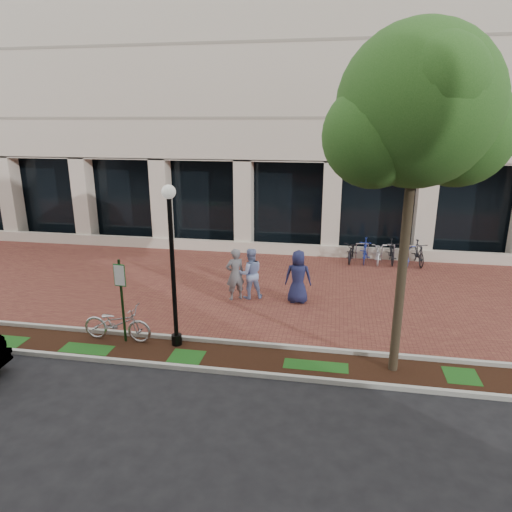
% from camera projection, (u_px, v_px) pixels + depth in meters
% --- Properties ---
extents(ground, '(120.00, 120.00, 0.00)m').
position_uv_depth(ground, '(271.00, 288.00, 16.69)').
color(ground, black).
rests_on(ground, ground).
extents(brick_plaza, '(40.00, 9.00, 0.01)m').
position_uv_depth(brick_plaza, '(271.00, 288.00, 16.69)').
color(brick_plaza, brown).
rests_on(brick_plaza, ground).
extents(planting_strip, '(40.00, 1.50, 0.01)m').
position_uv_depth(planting_strip, '(242.00, 359.00, 11.73)').
color(planting_strip, black).
rests_on(planting_strip, ground).
extents(curb_plaza_side, '(40.00, 0.12, 0.12)m').
position_uv_depth(curb_plaza_side, '(248.00, 344.00, 12.43)').
color(curb_plaza_side, '#B9B9AF').
rests_on(curb_plaza_side, ground).
extents(curb_street_side, '(40.00, 0.12, 0.12)m').
position_uv_depth(curb_street_side, '(236.00, 372.00, 11.01)').
color(curb_street_side, '#B9B9AF').
rests_on(curb_street_side, ground).
extents(near_office_building, '(40.00, 12.12, 16.00)m').
position_uv_depth(near_office_building, '(302.00, 37.00, 23.70)').
color(near_office_building, beige).
rests_on(near_office_building, ground).
extents(parking_sign, '(0.34, 0.07, 2.39)m').
position_uv_depth(parking_sign, '(121.00, 290.00, 12.23)').
color(parking_sign, '#123313').
rests_on(parking_sign, ground).
extents(lamppost, '(0.36, 0.36, 4.38)m').
position_uv_depth(lamppost, '(172.00, 258.00, 11.79)').
color(lamppost, black).
rests_on(lamppost, ground).
extents(street_tree, '(4.09, 3.41, 7.89)m').
position_uv_depth(street_tree, '(419.00, 117.00, 9.57)').
color(street_tree, '#463A28').
rests_on(street_tree, ground).
extents(locked_bicycle, '(1.98, 0.72, 1.04)m').
position_uv_depth(locked_bicycle, '(117.00, 323.00, 12.60)').
color(locked_bicycle, '#B9B8BD').
rests_on(locked_bicycle, ground).
extents(pedestrian_left, '(0.79, 0.73, 1.80)m').
position_uv_depth(pedestrian_left, '(235.00, 274.00, 15.41)').
color(pedestrian_left, slate).
rests_on(pedestrian_left, ground).
extents(pedestrian_mid, '(1.04, 0.93, 1.77)m').
position_uv_depth(pedestrian_mid, '(250.00, 273.00, 15.56)').
color(pedestrian_mid, '#8A9CCE').
rests_on(pedestrian_mid, ground).
extents(pedestrian_right, '(0.90, 0.61, 1.81)m').
position_uv_depth(pedestrian_right, '(298.00, 277.00, 15.15)').
color(pedestrian_right, '#1C1F47').
rests_on(pedestrian_right, ground).
extents(bike_rack_cluster, '(3.52, 1.82, 1.02)m').
position_uv_depth(bike_rack_cluster, '(384.00, 252.00, 19.56)').
color(bike_rack_cluster, black).
rests_on(bike_rack_cluster, ground).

